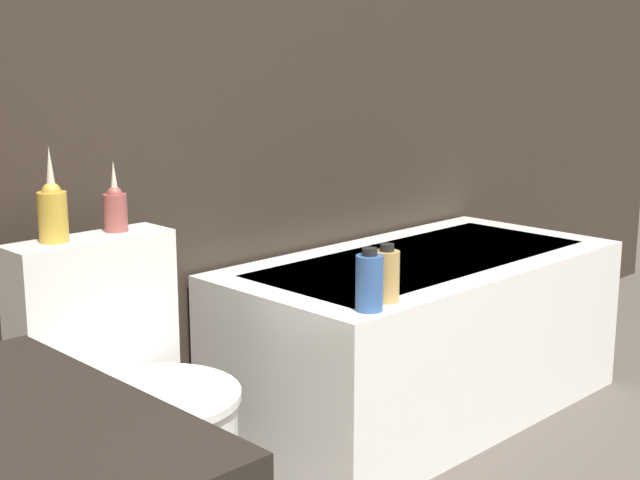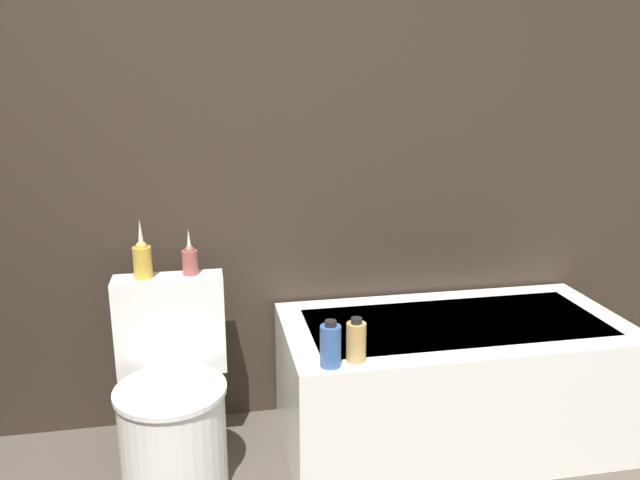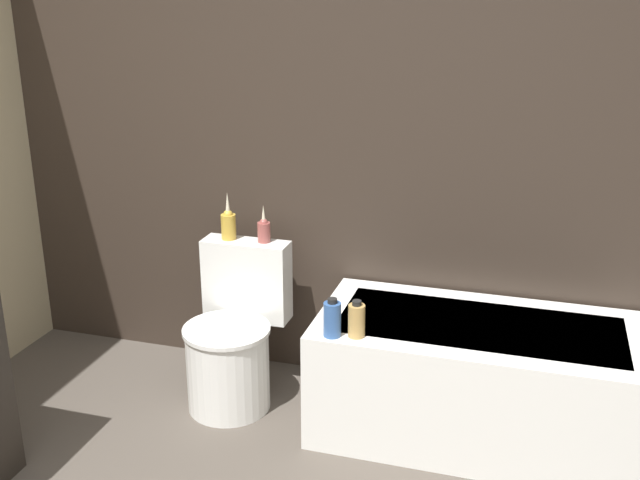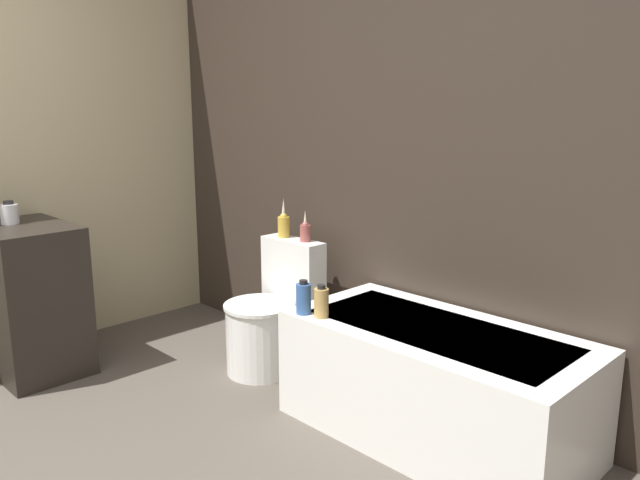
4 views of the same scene
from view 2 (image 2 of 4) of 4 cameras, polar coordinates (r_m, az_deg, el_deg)
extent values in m
cube|color=#332821|center=(2.63, -8.35, 10.07)|extent=(6.40, 0.06, 2.60)
cube|color=white|center=(2.74, 11.93, -12.52)|extent=(1.40, 0.70, 0.54)
cube|color=#B7BCC6|center=(2.63, 12.25, -7.44)|extent=(1.20, 0.50, 0.01)
cylinder|color=white|center=(2.51, -13.22, -17.39)|extent=(0.39, 0.39, 0.39)
cylinder|color=white|center=(2.40, -13.53, -13.22)|extent=(0.41, 0.41, 0.02)
cube|color=white|center=(2.58, -13.50, -7.49)|extent=(0.43, 0.14, 0.40)
cylinder|color=gold|center=(2.50, -15.91, -1.99)|extent=(0.07, 0.07, 0.12)
sphere|color=gold|center=(2.49, -16.01, -0.63)|extent=(0.05, 0.05, 0.05)
cone|color=beige|center=(2.47, -16.11, 0.61)|extent=(0.03, 0.03, 0.11)
cylinder|color=#994C47|center=(2.51, -11.79, -2.03)|extent=(0.06, 0.06, 0.10)
sphere|color=#994C47|center=(2.49, -11.86, -0.96)|extent=(0.04, 0.04, 0.04)
cone|color=beige|center=(2.48, -11.91, 0.01)|extent=(0.02, 0.02, 0.09)
cylinder|color=#335999|center=(2.18, 0.97, -9.68)|extent=(0.07, 0.07, 0.15)
cylinder|color=black|center=(2.15, 0.98, -7.63)|extent=(0.04, 0.04, 0.02)
cylinder|color=tan|center=(2.23, 3.32, -9.29)|extent=(0.07, 0.07, 0.14)
cylinder|color=black|center=(2.19, 3.36, -7.37)|extent=(0.04, 0.04, 0.02)
camera|label=1|loc=(1.38, -79.27, -11.08)|focal=50.00mm
camera|label=3|loc=(1.46, 116.09, 9.59)|focal=42.00mm
camera|label=4|loc=(2.52, 80.62, 2.69)|focal=35.00mm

